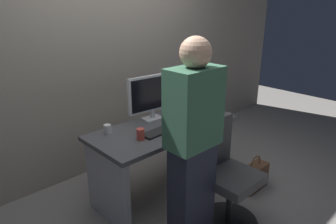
% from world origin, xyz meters
% --- Properties ---
extents(ground_plane, '(9.00, 9.00, 0.00)m').
position_xyz_m(ground_plane, '(0.00, 0.00, 0.00)').
color(ground_plane, gray).
extents(wall_back, '(6.40, 0.10, 3.00)m').
position_xyz_m(wall_back, '(0.00, 0.92, 1.50)').
color(wall_back, '#9E9384').
rests_on(wall_back, ground).
extents(desk, '(1.47, 0.67, 0.72)m').
position_xyz_m(desk, '(0.00, 0.00, 0.50)').
color(desk, '#4C4C51').
rests_on(desk, ground).
extents(office_chair, '(0.52, 0.52, 0.94)m').
position_xyz_m(office_chair, '(0.06, -0.70, 0.43)').
color(office_chair, black).
rests_on(office_chair, ground).
extents(person_at_desk, '(0.40, 0.24, 1.64)m').
position_xyz_m(person_at_desk, '(-0.32, -0.66, 0.84)').
color(person_at_desk, '#262838').
rests_on(person_at_desk, ground).
extents(monitor, '(0.54, 0.16, 0.46)m').
position_xyz_m(monitor, '(0.02, 0.20, 0.98)').
color(monitor, silver).
rests_on(monitor, desk).
extents(keyboard, '(0.44, 0.15, 0.02)m').
position_xyz_m(keyboard, '(-0.11, -0.09, 0.73)').
color(keyboard, '#262626').
rests_on(keyboard, desk).
extents(mouse, '(0.06, 0.10, 0.03)m').
position_xyz_m(mouse, '(0.19, -0.07, 0.74)').
color(mouse, black).
rests_on(mouse, desk).
extents(cup_near_keyboard, '(0.07, 0.07, 0.10)m').
position_xyz_m(cup_near_keyboard, '(-0.37, -0.09, 0.77)').
color(cup_near_keyboard, '#D84C3F').
rests_on(cup_near_keyboard, desk).
extents(cup_by_monitor, '(0.07, 0.07, 0.08)m').
position_xyz_m(cup_by_monitor, '(-0.50, 0.21, 0.77)').
color(cup_by_monitor, white).
rests_on(cup_by_monitor, desk).
extents(book_stack, '(0.23, 0.19, 0.15)m').
position_xyz_m(book_stack, '(0.44, 0.17, 0.80)').
color(book_stack, red).
rests_on(book_stack, desk).
extents(cell_phone, '(0.11, 0.16, 0.01)m').
position_xyz_m(cell_phone, '(0.40, -0.14, 0.73)').
color(cell_phone, black).
rests_on(cell_phone, desk).
extents(handbag, '(0.34, 0.14, 0.38)m').
position_xyz_m(handbag, '(0.70, -0.61, 0.14)').
color(handbag, brown).
rests_on(handbag, ground).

